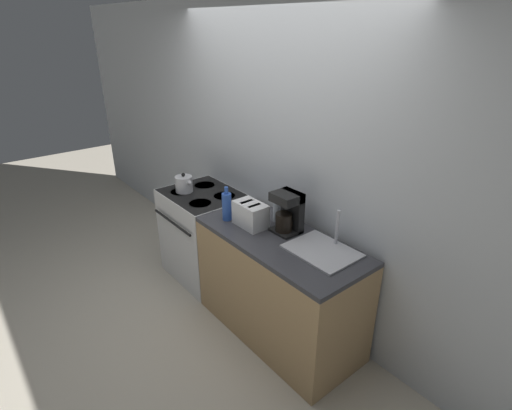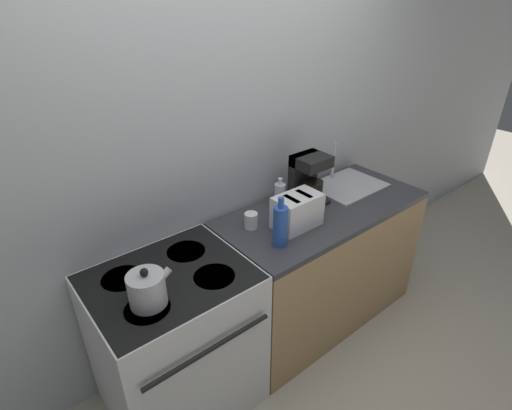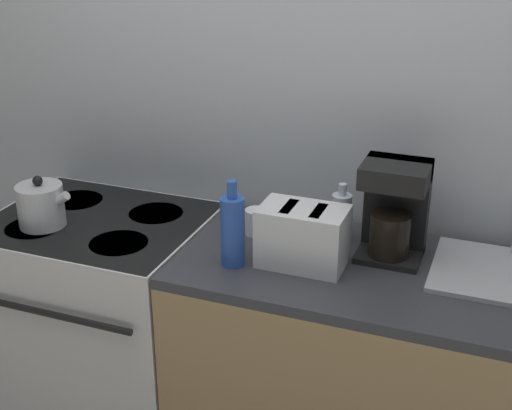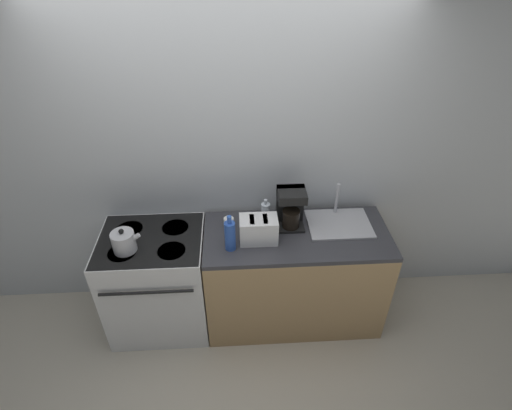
{
  "view_description": "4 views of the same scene",
  "coord_description": "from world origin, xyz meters",
  "px_view_note": "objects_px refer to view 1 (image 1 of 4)",
  "views": [
    {
      "loc": [
        2.44,
        -1.48,
        2.37
      ],
      "look_at": [
        0.19,
        0.33,
        1.05
      ],
      "focal_mm": 28.0,
      "sensor_mm": 36.0,
      "label": 1
    },
    {
      "loc": [
        -1.22,
        -1.12,
        2.13
      ],
      "look_at": [
        0.01,
        0.4,
        1.04
      ],
      "focal_mm": 28.0,
      "sensor_mm": 36.0,
      "label": 2
    },
    {
      "loc": [
        0.79,
        -1.68,
        1.98
      ],
      "look_at": [
        0.0,
        0.38,
        1.02
      ],
      "focal_mm": 50.0,
      "sensor_mm": 36.0,
      "label": 3
    },
    {
      "loc": [
        0.05,
        -1.98,
        2.82
      ],
      "look_at": [
        0.2,
        0.4,
        1.11
      ],
      "focal_mm": 28.0,
      "sensor_mm": 36.0,
      "label": 4
    }
  ],
  "objects_px": {
    "bottle_clear": "(277,211)",
    "bottle_blue": "(227,206)",
    "kettle": "(184,184)",
    "cup_white": "(249,206)",
    "toaster": "(251,214)",
    "coffee_maker": "(288,211)",
    "stove": "(205,234)"
  },
  "relations": [
    {
      "from": "bottle_clear",
      "to": "bottle_blue",
      "type": "bearing_deg",
      "value": -132.4
    },
    {
      "from": "kettle",
      "to": "cup_white",
      "type": "distance_m",
      "value": 0.77
    },
    {
      "from": "toaster",
      "to": "cup_white",
      "type": "xyz_separation_m",
      "value": [
        -0.22,
        0.15,
        -0.05
      ]
    },
    {
      "from": "kettle",
      "to": "coffee_maker",
      "type": "distance_m",
      "value": 1.23
    },
    {
      "from": "stove",
      "to": "kettle",
      "type": "height_order",
      "value": "kettle"
    },
    {
      "from": "toaster",
      "to": "bottle_blue",
      "type": "relative_size",
      "value": 0.96
    },
    {
      "from": "stove",
      "to": "kettle",
      "type": "bearing_deg",
      "value": -144.74
    },
    {
      "from": "bottle_clear",
      "to": "cup_white",
      "type": "xyz_separation_m",
      "value": [
        -0.28,
        -0.07,
        -0.04
      ]
    },
    {
      "from": "stove",
      "to": "cup_white",
      "type": "bearing_deg",
      "value": 9.65
    },
    {
      "from": "stove",
      "to": "bottle_clear",
      "type": "bearing_deg",
      "value": 11.05
    },
    {
      "from": "stove",
      "to": "toaster",
      "type": "xyz_separation_m",
      "value": [
        0.81,
        -0.05,
        0.53
      ]
    },
    {
      "from": "bottle_clear",
      "to": "cup_white",
      "type": "distance_m",
      "value": 0.3
    },
    {
      "from": "stove",
      "to": "kettle",
      "type": "relative_size",
      "value": 4.32
    },
    {
      "from": "cup_white",
      "to": "coffee_maker",
      "type": "bearing_deg",
      "value": 2.05
    },
    {
      "from": "bottle_blue",
      "to": "cup_white",
      "type": "height_order",
      "value": "bottle_blue"
    },
    {
      "from": "kettle",
      "to": "cup_white",
      "type": "xyz_separation_m",
      "value": [
        0.74,
        0.21,
        -0.03
      ]
    },
    {
      "from": "stove",
      "to": "bottle_blue",
      "type": "xyz_separation_m",
      "value": [
        0.6,
        -0.13,
        0.56
      ]
    },
    {
      "from": "coffee_maker",
      "to": "cup_white",
      "type": "xyz_separation_m",
      "value": [
        -0.47,
        -0.02,
        -0.12
      ]
    },
    {
      "from": "kettle",
      "to": "cup_white",
      "type": "bearing_deg",
      "value": 15.61
    },
    {
      "from": "toaster",
      "to": "bottle_blue",
      "type": "height_order",
      "value": "bottle_blue"
    },
    {
      "from": "coffee_maker",
      "to": "bottle_clear",
      "type": "distance_m",
      "value": 0.21
    },
    {
      "from": "bottle_blue",
      "to": "cup_white",
      "type": "xyz_separation_m",
      "value": [
        -0.01,
        0.23,
        -0.07
      ]
    },
    {
      "from": "stove",
      "to": "bottle_blue",
      "type": "height_order",
      "value": "bottle_blue"
    },
    {
      "from": "toaster",
      "to": "coffee_maker",
      "type": "distance_m",
      "value": 0.31
    },
    {
      "from": "kettle",
      "to": "cup_white",
      "type": "height_order",
      "value": "kettle"
    },
    {
      "from": "kettle",
      "to": "cup_white",
      "type": "relative_size",
      "value": 2.24
    },
    {
      "from": "bottle_blue",
      "to": "bottle_clear",
      "type": "relative_size",
      "value": 1.42
    },
    {
      "from": "toaster",
      "to": "cup_white",
      "type": "relative_size",
      "value": 2.98
    },
    {
      "from": "coffee_maker",
      "to": "cup_white",
      "type": "height_order",
      "value": "coffee_maker"
    },
    {
      "from": "stove",
      "to": "kettle",
      "type": "xyz_separation_m",
      "value": [
        -0.15,
        -0.11,
        0.51
      ]
    },
    {
      "from": "kettle",
      "to": "bottle_blue",
      "type": "relative_size",
      "value": 0.72
    },
    {
      "from": "toaster",
      "to": "cup_white",
      "type": "distance_m",
      "value": 0.27
    }
  ]
}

